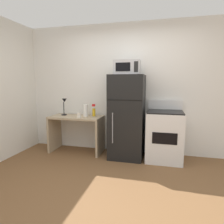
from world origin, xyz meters
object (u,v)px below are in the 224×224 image
Objects in this scene: spray_bottle at (94,111)px; refrigerator at (127,117)px; microwave at (127,68)px; coffee_mug at (79,115)px; paper_towel_roll at (86,111)px; desk at (77,127)px; desk_lamp at (64,104)px; oven_range at (164,135)px.

refrigerator is at bearing -10.00° from spray_bottle.
refrigerator is 0.92m from microwave.
coffee_mug is 0.33m from spray_bottle.
microwave reaches higher than paper_towel_roll.
desk is at bearing -166.52° from spray_bottle.
microwave is (1.06, -0.06, 1.19)m from desk.
refrigerator reaches higher than paper_towel_roll.
refrigerator is at bearing -3.48° from desk_lamp.
desk_lamp is 0.32× the size of oven_range.
oven_range is (1.41, -0.12, -0.38)m from spray_bottle.
desk_lamp is 1.36m from refrigerator.
coffee_mug is at bearing -24.27° from desk_lamp.
paper_towel_roll reaches higher than desk.
desk is 0.55m from desk_lamp.
oven_range is at bearing 2.44° from microwave.
refrigerator is (0.86, -0.07, -0.08)m from paper_towel_roll.
spray_bottle is 0.23× the size of oven_range.
desk is 1.76m from oven_range.
refrigerator is 0.77m from oven_range.
spray_bottle reaches higher than paper_towel_roll.
microwave is at bearing -5.79° from paper_towel_roll.
desk_lamp is 0.22× the size of refrigerator.
microwave reaches higher than coffee_mug.
microwave is at bearing -89.68° from refrigerator.
desk is 1.10m from refrigerator.
oven_range is (0.70, 0.03, -1.24)m from microwave.
desk_lamp is at bearing 177.95° from oven_range.
oven_range is (1.56, -0.06, -0.40)m from paper_towel_roll.
desk_lamp reaches higher than spray_bottle.
desk_lamp is at bearing 155.73° from coffee_mug.
spray_bottle is at bearing 3.90° from desk_lamp.
desk is 4.29× the size of spray_bottle.
microwave reaches higher than desk_lamp.
refrigerator is (1.34, -0.08, -0.20)m from desk_lamp.
microwave is at bearing -11.65° from spray_bottle.
oven_range is at bearing 3.87° from coffee_mug.
oven_range reaches higher than spray_bottle.
oven_range is (1.64, 0.11, -0.33)m from coffee_mug.
paper_towel_roll reaches higher than coffee_mug.
desk_lamp is at bearing 176.52° from refrigerator.
desk_lamp reaches higher than paper_towel_roll.
oven_range is at bearing -4.72° from spray_bottle.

